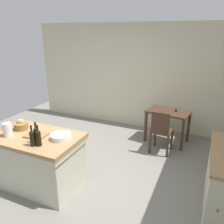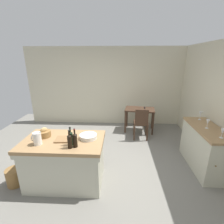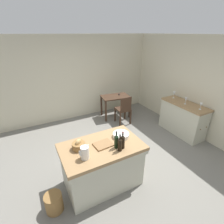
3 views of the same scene
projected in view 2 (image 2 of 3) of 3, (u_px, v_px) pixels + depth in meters
name	position (u px, v px, depth m)	size (l,w,h in m)	color
ground_plane	(96.00, 167.00, 3.51)	(6.76, 6.76, 0.00)	slate
wall_back	(106.00, 87.00, 5.57)	(5.32, 0.12, 2.60)	beige
island_table	(65.00, 160.00, 2.96)	(1.40, 0.86, 0.88)	#99754C
side_cabinet	(204.00, 148.00, 3.39)	(0.52, 1.30, 0.91)	#99754C
writing_desk	(140.00, 112.00, 5.11)	(0.97, 0.68, 0.78)	#3D281C
wooden_chair	(141.00, 122.00, 4.60)	(0.42, 0.42, 0.92)	#3D281C
pitcher	(37.00, 138.00, 2.66)	(0.17, 0.13, 0.25)	silver
wash_bowl	(88.00, 136.00, 2.88)	(0.30, 0.30, 0.07)	silver
bread_basket	(44.00, 133.00, 2.93)	(0.22, 0.22, 0.18)	olive
cutting_board	(65.00, 139.00, 2.83)	(0.31, 0.24, 0.02)	olive
wine_bottle_dark	(75.00, 140.00, 2.57)	(0.07, 0.07, 0.31)	black
wine_bottle_amber	(71.00, 138.00, 2.63)	(0.07, 0.07, 0.31)	black
wine_bottle_green	(70.00, 141.00, 2.54)	(0.07, 0.07, 0.31)	black
wine_glass_far_left	(223.00, 132.00, 2.80)	(0.07, 0.07, 0.17)	white
wine_glass_left	(208.00, 122.00, 3.20)	(0.07, 0.07, 0.18)	white
wine_glass_middle	(200.00, 114.00, 3.65)	(0.07, 0.07, 0.19)	white
wicker_hamper	(15.00, 177.00, 2.98)	(0.28, 0.28, 0.32)	olive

